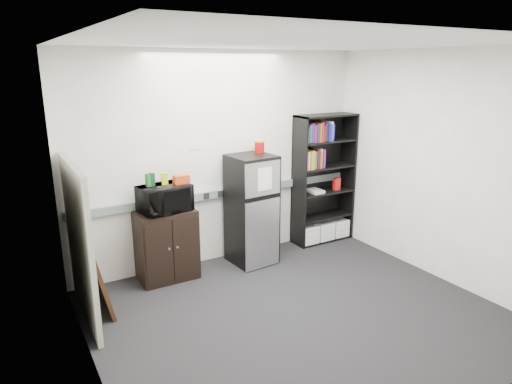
% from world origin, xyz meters
% --- Properties ---
extents(floor, '(4.00, 4.00, 0.00)m').
position_xyz_m(floor, '(0.00, 0.00, 0.00)').
color(floor, black).
rests_on(floor, ground).
extents(wall_back, '(4.00, 0.02, 2.70)m').
position_xyz_m(wall_back, '(0.00, 1.75, 1.35)').
color(wall_back, silver).
rests_on(wall_back, floor).
extents(wall_right, '(0.02, 3.50, 2.70)m').
position_xyz_m(wall_right, '(2.00, 0.00, 1.35)').
color(wall_right, silver).
rests_on(wall_right, floor).
extents(wall_left, '(0.02, 3.50, 2.70)m').
position_xyz_m(wall_left, '(-2.00, 0.00, 1.35)').
color(wall_left, silver).
rests_on(wall_left, floor).
extents(ceiling, '(4.00, 3.50, 0.02)m').
position_xyz_m(ceiling, '(0.00, 0.00, 2.70)').
color(ceiling, white).
rests_on(ceiling, wall_back).
extents(electrical_raceway, '(3.92, 0.05, 0.10)m').
position_xyz_m(electrical_raceway, '(0.00, 1.72, 0.90)').
color(electrical_raceway, slate).
rests_on(electrical_raceway, wall_back).
extents(wall_note, '(0.14, 0.00, 0.10)m').
position_xyz_m(wall_note, '(-0.35, 1.74, 1.55)').
color(wall_note, white).
rests_on(wall_note, wall_back).
extents(bookshelf, '(0.90, 0.34, 1.85)m').
position_xyz_m(bookshelf, '(1.53, 1.57, 0.91)').
color(bookshelf, black).
rests_on(bookshelf, floor).
extents(cubicle_partition, '(0.06, 1.30, 1.62)m').
position_xyz_m(cubicle_partition, '(-1.90, 1.08, 0.81)').
color(cubicle_partition, gray).
rests_on(cubicle_partition, floor).
extents(cabinet, '(0.69, 0.46, 0.86)m').
position_xyz_m(cabinet, '(-0.87, 1.50, 0.43)').
color(cabinet, black).
rests_on(cabinet, floor).
extents(microwave, '(0.63, 0.48, 0.31)m').
position_xyz_m(microwave, '(-0.87, 1.48, 1.02)').
color(microwave, black).
rests_on(microwave, cabinet).
extents(snack_box_a, '(0.08, 0.07, 0.15)m').
position_xyz_m(snack_box_a, '(-1.03, 1.52, 1.25)').
color(snack_box_a, '#195A1E').
rests_on(snack_box_a, microwave).
extents(snack_box_b, '(0.08, 0.06, 0.15)m').
position_xyz_m(snack_box_b, '(-1.00, 1.52, 1.25)').
color(snack_box_b, '#0D3A1C').
rests_on(snack_box_b, microwave).
extents(snack_box_c, '(0.08, 0.06, 0.14)m').
position_xyz_m(snack_box_c, '(-0.85, 1.52, 1.24)').
color(snack_box_c, gold).
rests_on(snack_box_c, microwave).
extents(snack_bag, '(0.18, 0.10, 0.10)m').
position_xyz_m(snack_bag, '(-0.66, 1.47, 1.22)').
color(snack_bag, '#BC3612').
rests_on(snack_bag, microwave).
extents(refrigerator, '(0.58, 0.60, 1.42)m').
position_xyz_m(refrigerator, '(0.26, 1.42, 0.71)').
color(refrigerator, black).
rests_on(refrigerator, floor).
extents(coffee_can, '(0.13, 0.13, 0.18)m').
position_xyz_m(coffee_can, '(0.45, 1.55, 1.51)').
color(coffee_can, '#A6070A').
rests_on(coffee_can, refrigerator).
extents(framed_poster, '(0.22, 0.69, 0.88)m').
position_xyz_m(framed_poster, '(-1.77, 1.16, 0.44)').
color(framed_poster, black).
rests_on(framed_poster, floor).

